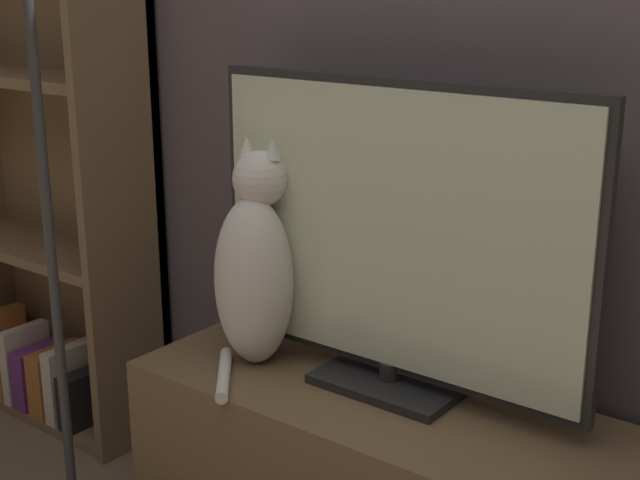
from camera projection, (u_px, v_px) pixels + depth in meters
The scene contains 3 objects.
tv at pixel (393, 241), 1.86m from camera, with size 0.90×0.19×0.67m.
cat at pixel (256, 269), 2.03m from camera, with size 0.21×0.32×0.52m.
bookshelf at pixel (50, 200), 2.69m from camera, with size 0.77×0.28×1.58m.
Camera 1 is at (0.91, -0.48, 1.33)m, focal length 50.00 mm.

